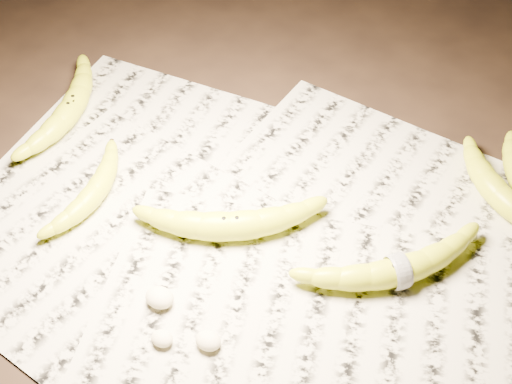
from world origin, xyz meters
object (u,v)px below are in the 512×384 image
at_px(banana_left_a, 71,106).
at_px(banana_taped, 398,270).
at_px(banana_left_b, 94,191).
at_px(banana_upper_a, 500,193).
at_px(banana_center, 231,224).

relative_size(banana_left_a, banana_taped, 0.95).
distance_m(banana_left_b, banana_upper_a, 0.57).
xyz_separation_m(banana_left_b, banana_taped, (0.43, 0.06, 0.00)).
height_order(banana_center, banana_upper_a, banana_center).
relative_size(banana_left_a, banana_left_b, 1.30).
bearing_deg(banana_left_a, banana_upper_a, -91.67).
relative_size(banana_left_a, banana_center, 0.97).
distance_m(banana_taped, banana_upper_a, 0.21).
bearing_deg(banana_center, banana_left_a, 133.14).
bearing_deg(banana_upper_a, banana_taped, -76.94).
xyz_separation_m(banana_center, banana_taped, (0.23, 0.03, -0.00)).
height_order(banana_left_b, banana_center, banana_center).
bearing_deg(banana_left_b, banana_center, -86.72).
distance_m(banana_left_b, banana_center, 0.21).
relative_size(banana_left_a, banana_upper_a, 1.12).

